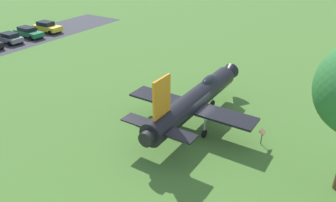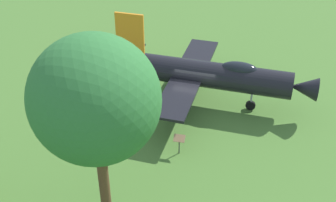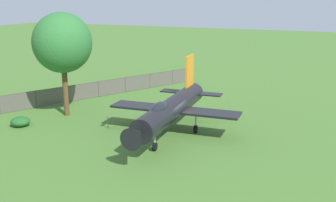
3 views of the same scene
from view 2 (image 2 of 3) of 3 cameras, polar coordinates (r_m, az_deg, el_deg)
ground_plane at (r=27.40m, az=3.80°, el=-0.01°), size 200.00×200.00×0.00m
display_jet at (r=26.26m, az=4.73°, el=3.67°), size 9.98×13.31×5.43m
shade_tree at (r=16.19m, az=-9.69°, el=0.11°), size 4.91×5.04×8.85m
info_plaque at (r=22.71m, az=1.50°, el=-5.29°), size 0.47×0.65×1.14m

